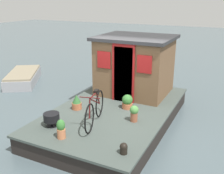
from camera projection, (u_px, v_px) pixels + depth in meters
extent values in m
plane|color=#4C5B60|center=(115.00, 123.00, 7.90)|extent=(60.00, 60.00, 0.00)
cube|color=#424C47|center=(115.00, 109.00, 7.74)|extent=(5.24, 3.10, 0.06)
cube|color=black|center=(115.00, 116.00, 7.83)|extent=(5.14, 3.04, 0.45)
cube|color=brown|center=(135.00, 66.00, 8.74)|extent=(1.87, 2.18, 1.80)
cube|color=#28282B|center=(136.00, 38.00, 8.43)|extent=(2.07, 2.38, 0.10)
cube|color=maroon|center=(123.00, 75.00, 7.94)|extent=(0.04, 0.60, 1.70)
cube|color=maroon|center=(123.00, 73.00, 7.92)|extent=(0.03, 0.72, 1.80)
cube|color=maroon|center=(144.00, 64.00, 7.54)|extent=(0.03, 0.44, 0.52)
cube|color=maroon|center=(104.00, 60.00, 8.09)|extent=(0.03, 0.44, 0.52)
torus|color=black|center=(89.00, 119.00, 6.20)|extent=(0.71, 0.21, 0.73)
torus|color=black|center=(100.00, 104.00, 7.08)|extent=(0.71, 0.21, 0.73)
cylinder|color=#4C1414|center=(95.00, 101.00, 6.60)|extent=(0.87, 0.26, 0.50)
cylinder|color=#4C1414|center=(93.00, 95.00, 6.39)|extent=(0.56, 0.17, 0.07)
cylinder|color=#4C1414|center=(98.00, 98.00, 6.87)|extent=(0.33, 0.12, 0.45)
cylinder|color=#4C1414|center=(90.00, 109.00, 6.16)|extent=(0.12, 0.06, 0.47)
cube|color=black|center=(96.00, 91.00, 6.65)|extent=(0.22, 0.15, 0.06)
cylinder|color=#4C1414|center=(90.00, 98.00, 6.11)|extent=(0.15, 0.49, 0.02)
cylinder|color=#B2603D|center=(77.00, 106.00, 7.62)|extent=(0.28, 0.28, 0.19)
cone|color=#2D602D|center=(76.00, 99.00, 7.55)|extent=(0.25, 0.25, 0.24)
cylinder|color=#B2603D|center=(127.00, 106.00, 7.67)|extent=(0.30, 0.30, 0.16)
sphere|color=#387533|center=(127.00, 100.00, 7.61)|extent=(0.31, 0.31, 0.31)
cylinder|color=#C6754C|center=(61.00, 134.00, 6.03)|extent=(0.20, 0.20, 0.23)
ellipsoid|color=#387533|center=(61.00, 125.00, 5.96)|extent=(0.19, 0.19, 0.28)
cylinder|color=#935138|center=(134.00, 117.00, 6.85)|extent=(0.18, 0.18, 0.24)
sphere|color=#4C8942|center=(134.00, 110.00, 6.78)|extent=(0.23, 0.23, 0.23)
cylinder|color=black|center=(51.00, 117.00, 6.55)|extent=(0.40, 0.40, 0.20)
cylinder|color=black|center=(52.00, 123.00, 6.61)|extent=(0.04, 0.04, 0.14)
cylinder|color=black|center=(52.00, 126.00, 6.63)|extent=(0.28, 0.28, 0.02)
cylinder|color=black|center=(124.00, 150.00, 5.43)|extent=(0.16, 0.16, 0.16)
sphere|color=black|center=(124.00, 147.00, 5.40)|extent=(0.17, 0.17, 0.17)
cube|color=#99999E|center=(23.00, 78.00, 11.61)|extent=(2.74, 2.30, 0.42)
cube|color=gray|center=(23.00, 73.00, 11.53)|extent=(2.63, 2.21, 0.08)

